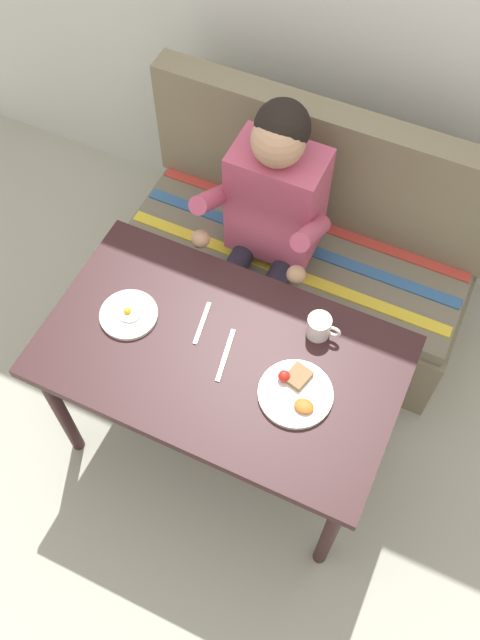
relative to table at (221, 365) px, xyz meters
The scene contains 9 objects.
ground_plane 0.65m from the table, ahead, with size 8.00×8.00×0.00m, color #A7A897.
table is the anchor object (origin of this frame).
couch 0.83m from the table, 90.00° to the left, with size 1.44×0.56×1.00m.
person 0.60m from the table, 98.33° to the left, with size 0.45×0.61×1.21m.
plate_breakfast 0.30m from the table, ahead, with size 0.24×0.24×0.05m.
plate_eggs 0.36m from the table, behind, with size 0.20×0.20×0.04m.
coffee_mug 0.36m from the table, 38.19° to the left, with size 0.12×0.08×0.09m.
fork 0.16m from the table, 144.12° to the left, with size 0.01×0.17×0.01m, color silver.
knife 0.09m from the table, ahead, with size 0.01×0.20×0.01m, color silver.
Camera 1 is at (0.51, -0.96, 2.71)m, focal length 38.35 mm.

